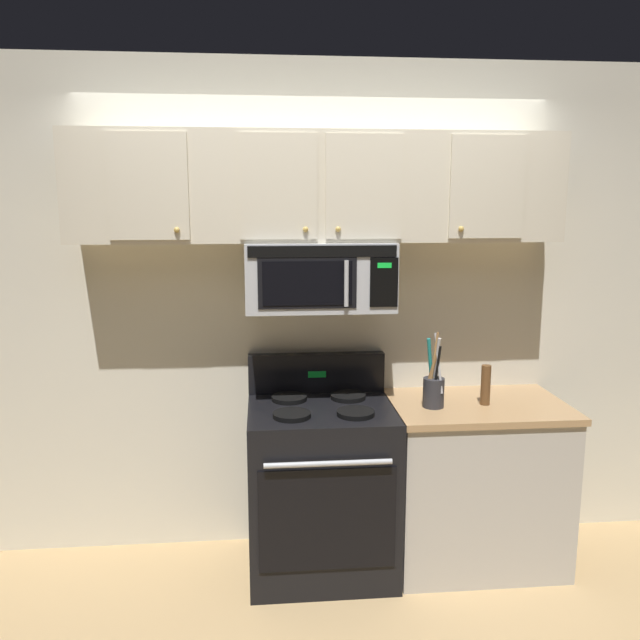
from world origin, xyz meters
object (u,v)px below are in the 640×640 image
object	(u,v)px
over_range_microwave	(319,276)
pepper_mill	(486,385)
salt_shaker	(433,388)
stove_range	(321,485)
utensil_crock_charcoal	(434,387)

from	to	relation	value
over_range_microwave	pepper_mill	distance (m)	1.05
salt_shaker	pepper_mill	world-z (taller)	pepper_mill
over_range_microwave	stove_range	bearing A→B (deg)	-89.86
stove_range	salt_shaker	distance (m)	0.80
salt_shaker	over_range_microwave	bearing A→B (deg)	178.68
utensil_crock_charcoal	stove_range	bearing A→B (deg)	175.24
stove_range	over_range_microwave	size ratio (longest dim) A/B	1.47
pepper_mill	over_range_microwave	bearing A→B (deg)	170.25
over_range_microwave	salt_shaker	xyz separation A→B (m)	(0.62, -0.01, -0.62)
utensil_crock_charcoal	pepper_mill	world-z (taller)	utensil_crock_charcoal
salt_shaker	pepper_mill	xyz separation A→B (m)	(0.24, -0.13, 0.05)
stove_range	salt_shaker	size ratio (longest dim) A/B	9.72
pepper_mill	salt_shaker	bearing A→B (deg)	150.99
stove_range	pepper_mill	world-z (taller)	stove_range
salt_shaker	pepper_mill	distance (m)	0.28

